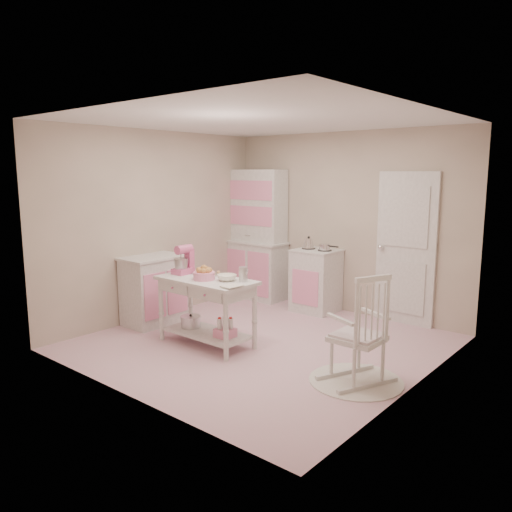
# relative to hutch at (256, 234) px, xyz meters

# --- Properties ---
(room_shell) EXTENTS (3.84, 3.84, 2.62)m
(room_shell) POSITION_rel_hutch_xyz_m (1.49, -1.66, 0.61)
(room_shell) COLOR pink
(room_shell) RESTS_ON ground
(door) EXTENTS (0.82, 0.05, 2.04)m
(door) POSITION_rel_hutch_xyz_m (2.44, 0.21, -0.02)
(door) COLOR white
(door) RESTS_ON ground
(hutch) EXTENTS (1.06, 0.50, 2.08)m
(hutch) POSITION_rel_hutch_xyz_m (0.00, 0.00, 0.00)
(hutch) COLOR white
(hutch) RESTS_ON ground
(stove) EXTENTS (0.62, 0.57, 0.92)m
(stove) POSITION_rel_hutch_xyz_m (1.20, -0.05, -0.58)
(stove) COLOR white
(stove) RESTS_ON ground
(base_cabinet) EXTENTS (0.54, 0.84, 0.92)m
(base_cabinet) POSITION_rel_hutch_xyz_m (-0.14, -1.96, -0.58)
(base_cabinet) COLOR white
(base_cabinet) RESTS_ON ground
(lace_rug) EXTENTS (0.92, 0.92, 0.01)m
(lace_rug) POSITION_rel_hutch_xyz_m (2.91, -1.93, -1.03)
(lace_rug) COLOR white
(lace_rug) RESTS_ON ground
(rocking_chair) EXTENTS (0.73, 0.85, 1.10)m
(rocking_chair) POSITION_rel_hutch_xyz_m (2.91, -1.93, -0.49)
(rocking_chair) COLOR white
(rocking_chair) RESTS_ON ground
(work_table) EXTENTS (1.20, 0.60, 0.80)m
(work_table) POSITION_rel_hutch_xyz_m (1.02, -2.11, -0.64)
(work_table) COLOR white
(work_table) RESTS_ON ground
(stand_mixer) EXTENTS (0.20, 0.28, 0.34)m
(stand_mixer) POSITION_rel_hutch_xyz_m (0.60, -2.09, -0.07)
(stand_mixer) COLOR #D55A8E
(stand_mixer) RESTS_ON work_table
(cookie_tray) EXTENTS (0.34, 0.24, 0.02)m
(cookie_tray) POSITION_rel_hutch_xyz_m (0.87, -1.93, -0.23)
(cookie_tray) COLOR silver
(cookie_tray) RESTS_ON work_table
(bread_basket) EXTENTS (0.25, 0.25, 0.09)m
(bread_basket) POSITION_rel_hutch_xyz_m (1.04, -2.16, -0.19)
(bread_basket) COLOR pink
(bread_basket) RESTS_ON work_table
(mixing_bowl) EXTENTS (0.22, 0.22, 0.07)m
(mixing_bowl) POSITION_rel_hutch_xyz_m (1.28, -2.03, -0.20)
(mixing_bowl) COLOR white
(mixing_bowl) RESTS_ON work_table
(metal_pitcher) EXTENTS (0.10, 0.10, 0.17)m
(metal_pitcher) POSITION_rel_hutch_xyz_m (1.46, -1.95, -0.16)
(metal_pitcher) COLOR silver
(metal_pitcher) RESTS_ON work_table
(recipe_book) EXTENTS (0.19, 0.24, 0.02)m
(recipe_book) POSITION_rel_hutch_xyz_m (1.47, -2.23, -0.23)
(recipe_book) COLOR white
(recipe_book) RESTS_ON work_table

